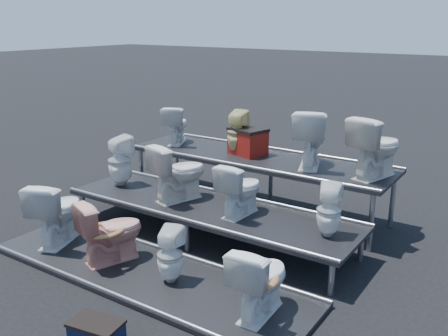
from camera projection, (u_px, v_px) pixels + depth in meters
The scene contains 18 objects.
ground at pixel (209, 237), 6.91m from camera, with size 80.00×80.00×0.00m, color black.
tier_front at pixel (145, 274), 5.86m from camera, with size 4.20×1.20×0.06m, color black.
tier_mid at pixel (208, 222), 6.84m from camera, with size 4.20×1.20×0.46m, color black.
tier_back at pixel (256, 183), 7.82m from camera, with size 4.20×1.20×0.86m, color black.
toilet_0 at pixel (57, 211), 6.53m from camera, with size 0.48×0.84×0.86m, color silver.
toilet_1 at pixel (111, 231), 6.02m from camera, with size 0.44×0.77×0.78m, color #DE9683.
toilet_2 at pixel (170, 255), 5.55m from camera, with size 0.29×0.30×0.65m, color silver.
toilet_3 at pixel (260, 279), 4.92m from camera, with size 0.43×0.75×0.76m, color silver.
toilet_4 at pixel (120, 161), 7.53m from camera, with size 0.35×0.35×0.77m, color silver.
toilet_5 at pixel (179, 172), 6.92m from camera, with size 0.45×0.79×0.81m, color silver.
toilet_6 at pixel (240, 189), 6.40m from camera, with size 0.39×0.68×0.70m, color silver.
toilet_7 at pixel (329, 210), 5.77m from camera, with size 0.29×0.29×0.63m, color silver.
toilet_8 at pixel (176, 125), 8.45m from camera, with size 0.36×0.64×0.65m, color silver.
toilet_9 at pixel (237, 132), 7.79m from camera, with size 0.31×0.32×0.69m, color #DACB85.
toilet_10 at pixel (310, 138), 7.11m from camera, with size 0.47×0.82×0.84m, color silver.
toilet_11 at pixel (376, 147), 6.61m from camera, with size 0.46×0.82×0.83m, color silver.
red_crate at pixel (248, 143), 7.80m from camera, with size 0.51×0.41×0.37m, color maroon.
step_stool at pixel (97, 333), 4.67m from camera, with size 0.47×0.28×0.17m, color black.
Camera 1 is at (3.69, -5.16, 2.90)m, focal length 40.00 mm.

